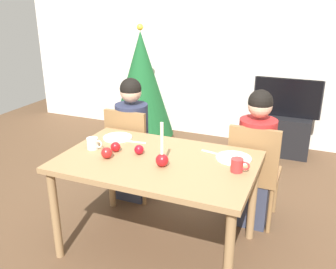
{
  "coord_description": "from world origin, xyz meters",
  "views": [
    {
      "loc": [
        1.0,
        -2.19,
        1.84
      ],
      "look_at": [
        0.0,
        0.2,
        0.87
      ],
      "focal_mm": 39.32,
      "sensor_mm": 36.0,
      "label": 1
    }
  ],
  "objects": [
    {
      "name": "plate_left",
      "position": [
        -0.47,
        0.26,
        0.76
      ],
      "size": [
        0.24,
        0.24,
        0.01
      ],
      "primitive_type": "cylinder",
      "color": "silver",
      "rests_on": "dining_table"
    },
    {
      "name": "fork_right",
      "position": [
        0.34,
        0.26,
        0.75
      ],
      "size": [
        0.18,
        0.05,
        0.01
      ],
      "primitive_type": "cube",
      "rotation": [
        0.0,
        0.0,
        -0.19
      ],
      "color": "silver",
      "rests_on": "dining_table"
    },
    {
      "name": "tv",
      "position": [
        0.67,
        2.3,
        0.71
      ],
      "size": [
        0.79,
        0.05,
        0.46
      ],
      "color": "black",
      "rests_on": "tv_stand"
    },
    {
      "name": "person_right_child",
      "position": [
        0.6,
        0.64,
        0.57
      ],
      "size": [
        0.3,
        0.3,
        1.17
      ],
      "color": "#33384C",
      "rests_on": "ground"
    },
    {
      "name": "plate_right",
      "position": [
        0.5,
        0.22,
        0.76
      ],
      "size": [
        0.25,
        0.25,
        0.01
      ],
      "primitive_type": "cylinder",
      "color": "white",
      "rests_on": "dining_table"
    },
    {
      "name": "apple_near_candle",
      "position": [
        -0.35,
        0.01,
        0.79
      ],
      "size": [
        0.07,
        0.07,
        0.07
      ],
      "primitive_type": "sphere",
      "color": "red",
      "rests_on": "dining_table"
    },
    {
      "name": "tv_stand",
      "position": [
        0.67,
        2.3,
        0.24
      ],
      "size": [
        0.64,
        0.4,
        0.48
      ],
      "primitive_type": "cube",
      "color": "black",
      "rests_on": "ground"
    },
    {
      "name": "person_left_child",
      "position": [
        -0.54,
        0.64,
        0.57
      ],
      "size": [
        0.3,
        0.3,
        1.17
      ],
      "color": "#33384C",
      "rests_on": "ground"
    },
    {
      "name": "fork_left",
      "position": [
        -0.3,
        0.23,
        0.75
      ],
      "size": [
        0.18,
        0.03,
        0.01
      ],
      "primitive_type": "cube",
      "rotation": [
        0.0,
        0.0,
        0.1
      ],
      "color": "silver",
      "rests_on": "dining_table"
    },
    {
      "name": "chair_right",
      "position": [
        0.6,
        0.61,
        0.51
      ],
      "size": [
        0.4,
        0.4,
        0.9
      ],
      "color": "olive",
      "rests_on": "ground"
    },
    {
      "name": "apple_by_right_mug",
      "position": [
        -0.16,
        0.03,
        0.79
      ],
      "size": [
        0.07,
        0.07,
        0.07
      ],
      "primitive_type": "sphere",
      "color": "red",
      "rests_on": "dining_table"
    },
    {
      "name": "ground_plane",
      "position": [
        0.0,
        0.0,
        0.0
      ],
      "size": [
        7.68,
        7.68,
        0.0
      ],
      "primitive_type": "plane",
      "color": "brown"
    },
    {
      "name": "christmas_tree",
      "position": [
        -1.09,
        1.93,
        0.8
      ],
      "size": [
        0.82,
        0.82,
        1.54
      ],
      "color": "brown",
      "rests_on": "ground"
    },
    {
      "name": "mug_right",
      "position": [
        0.57,
        0.02,
        0.8
      ],
      "size": [
        0.13,
        0.08,
        0.09
      ],
      "color": "#B72D2D",
      "rests_on": "dining_table"
    },
    {
      "name": "mug_left",
      "position": [
        -0.53,
        -0.01,
        0.79
      ],
      "size": [
        0.13,
        0.09,
        0.09
      ],
      "color": "silver",
      "rests_on": "dining_table"
    },
    {
      "name": "apple_by_left_plate",
      "position": [
        -0.34,
        -0.12,
        0.79
      ],
      "size": [
        0.08,
        0.08,
        0.08
      ],
      "primitive_type": "sphere",
      "color": "#B21B1B",
      "rests_on": "dining_table"
    },
    {
      "name": "back_wall",
      "position": [
        0.0,
        2.6,
        1.3
      ],
      "size": [
        6.4,
        0.1,
        2.6
      ],
      "primitive_type": "cube",
      "color": "silver",
      "rests_on": "ground"
    },
    {
      "name": "dining_table",
      "position": [
        0.0,
        0.0,
        0.67
      ],
      "size": [
        1.4,
        0.9,
        0.75
      ],
      "color": "#99754C",
      "rests_on": "ground"
    },
    {
      "name": "candle_centerpiece",
      "position": [
        0.08,
        -0.09,
        0.82
      ],
      "size": [
        0.09,
        0.09,
        0.32
      ],
      "color": "red",
      "rests_on": "dining_table"
    },
    {
      "name": "chair_left",
      "position": [
        -0.54,
        0.61,
        0.51
      ],
      "size": [
        0.4,
        0.4,
        0.9
      ],
      "color": "olive",
      "rests_on": "ground"
    }
  ]
}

